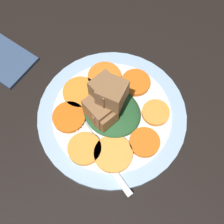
# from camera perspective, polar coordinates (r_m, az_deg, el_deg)

# --- Properties ---
(table_slab) EXTENTS (1.20, 1.20, 0.02)m
(table_slab) POSITION_cam_1_polar(r_m,az_deg,el_deg) (0.60, -0.00, -1.20)
(table_slab) COLOR black
(table_slab) RESTS_ON ground
(plate) EXTENTS (0.28, 0.28, 0.01)m
(plate) POSITION_cam_1_polar(r_m,az_deg,el_deg) (0.59, -0.00, -0.62)
(plate) COLOR #99B7D1
(plate) RESTS_ON table_slab
(carrot_slice_0) EXTENTS (0.07, 0.07, 0.01)m
(carrot_slice_0) POSITION_cam_1_polar(r_m,az_deg,el_deg) (0.55, 0.23, -7.65)
(carrot_slice_0) COLOR #F99539
(carrot_slice_0) RESTS_ON plate
(carrot_slice_1) EXTENTS (0.06, 0.06, 0.01)m
(carrot_slice_1) POSITION_cam_1_polar(r_m,az_deg,el_deg) (0.56, 5.96, -5.52)
(carrot_slice_1) COLOR orange
(carrot_slice_1) RESTS_ON plate
(carrot_slice_2) EXTENTS (0.05, 0.05, 0.01)m
(carrot_slice_2) POSITION_cam_1_polar(r_m,az_deg,el_deg) (0.59, 7.98, -0.13)
(carrot_slice_2) COLOR orange
(carrot_slice_2) RESTS_ON plate
(carrot_slice_3) EXTENTS (0.06, 0.06, 0.01)m
(carrot_slice_3) POSITION_cam_1_polar(r_m,az_deg,el_deg) (0.61, 4.54, 5.27)
(carrot_slice_3) COLOR orange
(carrot_slice_3) RESTS_ON plate
(carrot_slice_4) EXTENTS (0.07, 0.07, 0.01)m
(carrot_slice_4) POSITION_cam_1_polar(r_m,az_deg,el_deg) (0.62, -1.38, 6.41)
(carrot_slice_4) COLOR orange
(carrot_slice_4) RESTS_ON plate
(carrot_slice_5) EXTENTS (0.07, 0.07, 0.01)m
(carrot_slice_5) POSITION_cam_1_polar(r_m,az_deg,el_deg) (0.60, -5.70, 3.74)
(carrot_slice_5) COLOR orange
(carrot_slice_5) RESTS_ON plate
(carrot_slice_6) EXTENTS (0.06, 0.06, 0.01)m
(carrot_slice_6) POSITION_cam_1_polar(r_m,az_deg,el_deg) (0.58, -7.87, -0.96)
(carrot_slice_6) COLOR #D45F13
(carrot_slice_6) RESTS_ON plate
(carrot_slice_7) EXTENTS (0.06, 0.06, 0.01)m
(carrot_slice_7) POSITION_cam_1_polar(r_m,az_deg,el_deg) (0.56, -5.38, -6.45)
(carrot_slice_7) COLOR orange
(carrot_slice_7) RESTS_ON plate
(center_pile) EXTENTS (0.11, 0.10, 0.11)m
(center_pile) POSITION_cam_1_polar(r_m,az_deg,el_deg) (0.55, -0.82, 1.00)
(center_pile) COLOR #235128
(center_pile) RESTS_ON plate
(fork) EXTENTS (0.19, 0.08, 0.00)m
(fork) POSITION_cam_1_polar(r_m,az_deg,el_deg) (0.56, -2.99, -6.53)
(fork) COLOR silver
(fork) RESTS_ON plate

